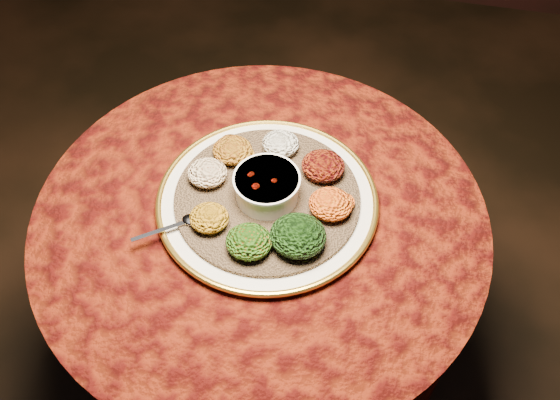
# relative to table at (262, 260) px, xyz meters

# --- Properties ---
(table) EXTENTS (0.96, 0.96, 0.73)m
(table) POSITION_rel_table_xyz_m (0.00, 0.00, 0.00)
(table) COLOR black
(table) RESTS_ON ground
(platter) EXTENTS (0.59, 0.59, 0.02)m
(platter) POSITION_rel_table_xyz_m (0.01, 0.03, 0.19)
(platter) COLOR beige
(platter) RESTS_ON table
(injera) EXTENTS (0.46, 0.46, 0.01)m
(injera) POSITION_rel_table_xyz_m (0.01, 0.03, 0.20)
(injera) COLOR brown
(injera) RESTS_ON platter
(stew_bowl) EXTENTS (0.14, 0.14, 0.06)m
(stew_bowl) POSITION_rel_table_xyz_m (0.01, 0.03, 0.24)
(stew_bowl) COLOR silver
(stew_bowl) RESTS_ON injera
(spoon) EXTENTS (0.13, 0.09, 0.01)m
(spoon) POSITION_rel_table_xyz_m (-0.13, -0.08, 0.21)
(spoon) COLOR silver
(spoon) RESTS_ON injera
(portion_ayib) EXTENTS (0.08, 0.08, 0.04)m
(portion_ayib) POSITION_rel_table_xyz_m (0.01, 0.16, 0.23)
(portion_ayib) COLOR silver
(portion_ayib) RESTS_ON injera
(portion_kitfo) EXTENTS (0.09, 0.09, 0.04)m
(portion_kitfo) POSITION_rel_table_xyz_m (0.11, 0.12, 0.23)
(portion_kitfo) COLOR black
(portion_kitfo) RESTS_ON injera
(portion_tikil) EXTENTS (0.09, 0.09, 0.04)m
(portion_tikil) POSITION_rel_table_xyz_m (0.14, 0.02, 0.23)
(portion_tikil) COLOR #C98A10
(portion_tikil) RESTS_ON injera
(portion_gomen) EXTENTS (0.11, 0.11, 0.05)m
(portion_gomen) POSITION_rel_table_xyz_m (0.10, -0.08, 0.23)
(portion_gomen) COLOR black
(portion_gomen) RESTS_ON injera
(portion_mixveg) EXTENTS (0.09, 0.09, 0.04)m
(portion_mixveg) POSITION_rel_table_xyz_m (0.01, -0.11, 0.23)
(portion_mixveg) COLOR #932709
(portion_mixveg) RESTS_ON injera
(portion_kik) EXTENTS (0.08, 0.08, 0.04)m
(portion_kik) POSITION_rel_table_xyz_m (-0.09, -0.07, 0.23)
(portion_kik) COLOR #A56D0E
(portion_kik) RESTS_ON injera
(portion_timatim) EXTENTS (0.09, 0.08, 0.04)m
(portion_timatim) POSITION_rel_table_xyz_m (-0.12, 0.05, 0.23)
(portion_timatim) COLOR maroon
(portion_timatim) RESTS_ON injera
(portion_shiro) EXTENTS (0.09, 0.08, 0.04)m
(portion_shiro) POSITION_rel_table_xyz_m (-0.09, 0.12, 0.23)
(portion_shiro) COLOR #8F5D11
(portion_shiro) RESTS_ON injera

